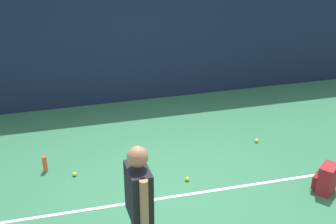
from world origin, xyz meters
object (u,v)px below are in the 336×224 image
at_px(tennis_player, 139,207).
at_px(tennis_ball_near_player, 187,179).
at_px(tennis_ball_by_fence, 75,174).
at_px(backpack, 326,179).
at_px(water_bottle, 45,164).
at_px(tennis_ball_mid_court, 257,141).

bearing_deg(tennis_player, tennis_ball_near_player, -35.23).
bearing_deg(tennis_ball_by_fence, backpack, -20.07).
relative_size(tennis_ball_by_fence, water_bottle, 0.26).
bearing_deg(tennis_ball_near_player, water_bottle, 159.23).
distance_m(backpack, tennis_ball_near_player, 1.99).
bearing_deg(tennis_ball_mid_court, tennis_ball_near_player, -151.22).
relative_size(tennis_player, tennis_ball_mid_court, 25.76).
bearing_deg(tennis_ball_near_player, backpack, -21.59).
bearing_deg(backpack, tennis_ball_by_fence, -60.66).
xyz_separation_m(tennis_ball_by_fence, tennis_ball_mid_court, (3.06, 0.26, 0.00)).
bearing_deg(tennis_ball_mid_court, water_bottle, -179.61).
relative_size(tennis_player, water_bottle, 6.58).
xyz_separation_m(tennis_ball_near_player, tennis_ball_mid_court, (1.45, 0.80, 0.00)).
distance_m(tennis_ball_near_player, tennis_ball_by_fence, 1.70).
bearing_deg(tennis_ball_by_fence, tennis_ball_mid_court, 4.88).
bearing_deg(water_bottle, tennis_ball_by_fence, -29.50).
bearing_deg(tennis_ball_near_player, tennis_ball_mid_court, 28.78).
bearing_deg(water_bottle, tennis_player, -67.25).
bearing_deg(backpack, tennis_ball_near_player, -62.18).
height_order(tennis_player, water_bottle, tennis_player).
xyz_separation_m(tennis_player, water_bottle, (-1.01, 2.42, -0.84)).
bearing_deg(backpack, tennis_player, -22.73).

